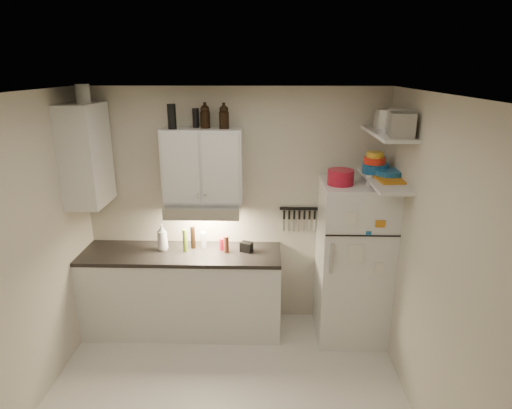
{
  "coord_description": "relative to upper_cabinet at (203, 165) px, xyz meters",
  "views": [
    {
      "loc": [
        0.36,
        -2.91,
        2.78
      ],
      "look_at": [
        0.25,
        0.9,
        1.55
      ],
      "focal_mm": 30.0,
      "sensor_mm": 36.0,
      "label": 1
    }
  ],
  "objects": [
    {
      "name": "caddy",
      "position": [
        0.44,
        -0.1,
        -0.85
      ],
      "size": [
        0.15,
        0.13,
        0.1
      ],
      "primitive_type": "cube",
      "rotation": [
        0.0,
        0.0,
        -0.41
      ],
      "color": "black",
      "rests_on": "countertop"
    },
    {
      "name": "ceiling",
      "position": [
        0.3,
        -1.33,
        0.78
      ],
      "size": [
        3.2,
        3.0,
        0.02
      ],
      "primitive_type": "cube",
      "color": "silver",
      "rests_on": "ground"
    },
    {
      "name": "vinegar_bottle",
      "position": [
        -0.14,
        -0.02,
        -0.78
      ],
      "size": [
        0.06,
        0.06,
        0.24
      ],
      "primitive_type": "cylinder",
      "rotation": [
        0.0,
        0.0,
        -0.24
      ],
      "color": "black",
      "rests_on": "countertop"
    },
    {
      "name": "side_cabinet",
      "position": [
        -1.14,
        -0.14,
        0.12
      ],
      "size": [
        0.33,
        0.55,
        1.0
      ],
      "primitive_type": "cube",
      "color": "silver",
      "rests_on": "left_wall"
    },
    {
      "name": "stock_pot",
      "position": [
        1.79,
        -0.09,
        0.48
      ],
      "size": [
        0.34,
        0.34,
        0.18
      ],
      "primitive_type": "cylinder",
      "rotation": [
        0.0,
        0.0,
        0.43
      ],
      "color": "silver",
      "rests_on": "shelf_hi"
    },
    {
      "name": "fridge",
      "position": [
        1.55,
        -0.18,
        -0.98
      ],
      "size": [
        0.7,
        0.68,
        1.7
      ],
      "primitive_type": "cube",
      "color": "silver",
      "rests_on": "floor"
    },
    {
      "name": "growler_b",
      "position": [
        0.23,
        -0.02,
        0.49
      ],
      "size": [
        0.1,
        0.1,
        0.23
      ],
      "primitive_type": null,
      "rotation": [
        0.0,
        0.0,
        0.03
      ],
      "color": "black",
      "rests_on": "upper_cabinet"
    },
    {
      "name": "clear_bottle",
      "position": [
        -0.03,
        -0.01,
        -0.82
      ],
      "size": [
        0.07,
        0.07,
        0.17
      ],
      "primitive_type": "cylinder",
      "rotation": [
        0.0,
        0.0,
        -0.18
      ],
      "color": "silver",
      "rests_on": "countertop"
    },
    {
      "name": "shelf_hi",
      "position": [
        1.75,
        -0.31,
        0.38
      ],
      "size": [
        0.3,
        0.95,
        0.03
      ],
      "primitive_type": "cube",
      "color": "silver",
      "rests_on": "right_wall"
    },
    {
      "name": "bowl_teal",
      "position": [
        1.72,
        -0.08,
        0.0
      ],
      "size": [
        0.26,
        0.26,
        0.1
      ],
      "primitive_type": "cylinder",
      "color": "#1B5D94",
      "rests_on": "shelf_lo"
    },
    {
      "name": "knife_strip",
      "position": [
        1.0,
        0.15,
        -0.51
      ],
      "size": [
        0.42,
        0.02,
        0.03
      ],
      "primitive_type": "cube",
      "color": "black",
      "rests_on": "back_wall"
    },
    {
      "name": "tin_a",
      "position": [
        1.83,
        -0.36,
        0.5
      ],
      "size": [
        0.27,
        0.25,
        0.22
      ],
      "primitive_type": "cube",
      "rotation": [
        0.0,
        0.0,
        -0.31
      ],
      "color": "#AAAAAD",
      "rests_on": "shelf_hi"
    },
    {
      "name": "side_jar",
      "position": [
        -1.09,
        -0.14,
        0.71
      ],
      "size": [
        0.14,
        0.14,
        0.18
      ],
      "primitive_type": "cylinder",
      "rotation": [
        0.0,
        0.0,
        0.03
      ],
      "color": "silver",
      "rests_on": "side_cabinet"
    },
    {
      "name": "pepper_mill",
      "position": [
        0.23,
        -0.13,
        -0.81
      ],
      "size": [
        0.06,
        0.06,
        0.18
      ],
      "primitive_type": "cylinder",
      "rotation": [
        0.0,
        0.0,
        -0.09
      ],
      "color": "brown",
      "rests_on": "countertop"
    },
    {
      "name": "oil_bottle",
      "position": [
        -0.2,
        -0.12,
        -0.78
      ],
      "size": [
        0.06,
        0.06,
        0.25
      ],
      "primitive_type": "cylinder",
      "rotation": [
        0.0,
        0.0,
        -0.28
      ],
      "color": "#57731C",
      "rests_on": "countertop"
    },
    {
      "name": "right_wall",
      "position": [
        1.91,
        -1.33,
        -0.53
      ],
      "size": [
        0.02,
        3.0,
        2.6
      ],
      "primitive_type": "cube",
      "color": "beige",
      "rests_on": "ground"
    },
    {
      "name": "plates",
      "position": [
        1.82,
        -0.24,
        -0.02
      ],
      "size": [
        0.36,
        0.36,
        0.07
      ],
      "primitive_type": "cylinder",
      "rotation": [
        0.0,
        0.0,
        -0.42
      ],
      "color": "#1B5D94",
      "rests_on": "shelf_lo"
    },
    {
      "name": "thermos_b",
      "position": [
        -0.28,
        -0.06,
        0.5
      ],
      "size": [
        0.11,
        0.11,
        0.24
      ],
      "primitive_type": "cylinder",
      "rotation": [
        0.0,
        0.0,
        -0.4
      ],
      "color": "black",
      "rests_on": "upper_cabinet"
    },
    {
      "name": "countertop",
      "position": [
        -0.25,
        -0.14,
        -0.93
      ],
      "size": [
        2.1,
        0.62,
        0.04
      ],
      "primitive_type": "cube",
      "color": "black",
      "rests_on": "base_cabinet"
    },
    {
      "name": "range_hood",
      "position": [
        0.0,
        -0.06,
        -0.44
      ],
      "size": [
        0.76,
        0.46,
        0.12
      ],
      "primitive_type": "cube",
      "color": "silver",
      "rests_on": "back_wall"
    },
    {
      "name": "tin_b",
      "position": [
        1.78,
        -0.6,
        0.49
      ],
      "size": [
        0.23,
        0.23,
        0.2
      ],
      "primitive_type": "cube",
      "rotation": [
        0.0,
        0.0,
        -0.16
      ],
      "color": "#AAAAAD",
      "rests_on": "shelf_hi"
    },
    {
      "name": "spice_jar",
      "position": [
        1.63,
        -0.26,
        -0.08
      ],
      "size": [
        0.07,
        0.07,
        0.09
      ],
      "primitive_type": "cylinder",
      "rotation": [
        0.0,
        0.0,
        -0.38
      ],
      "color": "silver",
      "rests_on": "fridge"
    },
    {
      "name": "left_wall",
      "position": [
        -1.31,
        -1.33,
        -0.53
      ],
      "size": [
        0.02,
        3.0,
        2.6
      ],
      "primitive_type": "cube",
      "color": "beige",
      "rests_on": "ground"
    },
    {
      "name": "thermos_a",
      "position": [
        -0.06,
        0.05,
        0.47
      ],
      "size": [
        0.08,
        0.08,
        0.19
      ],
      "primitive_type": "cylinder",
      "rotation": [
        0.0,
        0.0,
        -0.32
      ],
      "color": "black",
      "rests_on": "upper_cabinet"
    },
    {
      "name": "growler_a",
      "position": [
        0.04,
        0.0,
        0.49
      ],
      "size": [
        0.1,
        0.1,
        0.23
      ],
      "primitive_type": null,
      "rotation": [
        0.0,
        0.0,
        -0.01
      ],
      "color": "black",
      "rests_on": "upper_cabinet"
    },
    {
      "name": "upper_cabinet",
      "position": [
        0.0,
        0.0,
        0.0
      ],
      "size": [
        0.8,
        0.33,
        0.75
      ],
      "primitive_type": "cube",
      "color": "silver",
      "rests_on": "back_wall"
    },
    {
      "name": "shelf_lo",
      "position": [
        1.75,
        -0.31,
        -0.07
      ],
      "size": [
        0.3,
        0.95,
        0.03
      ],
      "primitive_type": "cube",
      "color": "silver",
      "rests_on": "right_wall"
    },
    {
      "name": "bowl_orange",
      "position": [
        1.7,
        -0.12,
        0.08
      ],
      "size": [
        0.21,
        0.21,
        0.06
      ],
      "primitive_type": "cylinder",
      "color": "red",
      "rests_on": "bowl_teal"
    },
    {
      "name": "soap_bottle",
      "position": [
        -0.45,
        -0.08,
        -0.74
      ],
      "size": [
        0.14,
        0.15,
        0.33
      ],
      "primitive_type": "imported",
      "rotation": [
        0.0,
        0.0,
        0.14
      ],
      "color": "silver",
      "rests_on": "countertop"
    },
    {
      "name": "dutch_oven",
      "position": [
        1.36,
        -0.25,
        -0.05
      ],
      "size": [
        0.32,
        0.32,
        0.15
      ],
      "primitive_type": "cylinder",
      "rotation": [
        0.0,
        0.0,
        0.31
      ],
      "color": "#A51328",
      "rests_on": "fridge"
    },
    {
      "name": "base_cabinet",
      "position": [
        -0.25,
        -0.14,
        -1.39
      ],
      "size": [
        2.1,
        0.6,
        0.88
      ],
      "primitive_type": "cube",
      "color": "silver",
      "rests_on": "floor"
    },
    {
      "name": "bowl_yellow",
      "position": [
        1.7,
        -0.12,
        0.14
      ],
      "size": [
        0.16,
        0.16,
        0.05
      ],
      "primitive_type": "cylinder",
      "color": "gold",
      "rests_on": "bowl_orange"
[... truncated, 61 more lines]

